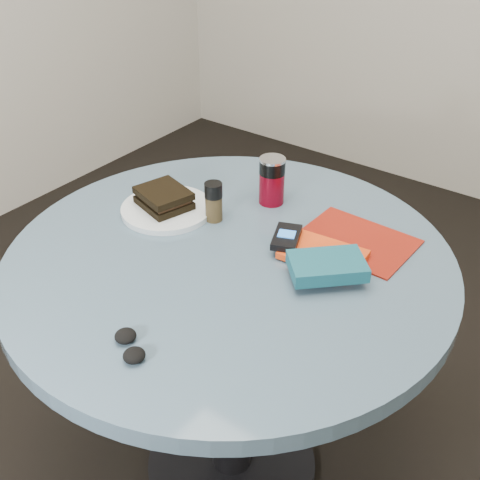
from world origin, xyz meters
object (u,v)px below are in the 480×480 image
Objects in this scene: sandwich at (164,198)px; pepper_grinder at (214,201)px; magazine at (356,241)px; red_book at (323,254)px; mp3_player at (287,237)px; headphones at (130,345)px; table at (230,311)px; novel at (327,266)px; soda_can at (272,181)px; plate at (167,209)px.

sandwich is 0.13m from pepper_grinder.
red_book is at bearing -102.76° from magazine.
mp3_player reaches higher than headphones.
headphones is at bearing -83.71° from table.
novel is at bearing 12.22° from table.
headphones is (-0.05, -0.44, -0.02)m from mp3_player.
magazine is (0.32, 0.12, -0.05)m from pepper_grinder.
table is 0.27m from red_book.
magazine is 0.17m from mp3_player.
soda_can is at bearing 102.29° from table.
table is 6.47× the size of novel.
red_book is 0.08m from novel.
sandwich is 0.27m from soda_can.
plate is at bearing -178.14° from red_book.
sandwich is 0.48m from magazine.
table is 8.21× the size of soda_can.
magazine is 1.43× the size of red_book.
novel is 1.50× the size of headphones.
soda_can is (-0.05, 0.25, 0.22)m from table.
red_book is at bearing 31.58° from table.
pepper_grinder is at bearing 109.50° from headphones.
soda_can is (0.18, 0.19, 0.05)m from plate.
novel reaches higher than red_book.
sandwich is 0.42m from red_book.
table is 6.72× the size of sandwich.
sandwich is at bearing -172.91° from mp3_player.
sandwich reaches higher than mp3_player.
headphones is at bearing -55.78° from plate.
magazine is (0.44, 0.16, -0.00)m from plate.
pepper_grinder is 0.88× the size of mp3_player.
red_book is at bearing 7.04° from plate.
plate is 0.13m from pepper_grinder.
pepper_grinder is (0.13, 0.04, 0.01)m from sandwich.
sandwich is at bearing -178.26° from red_book.
table is 0.26m from pepper_grinder.
magazine is at bearing 44.56° from mp3_player.
headphones reaches higher than table.
magazine is (0.45, 0.16, -0.03)m from sandwich.
table is at bearing 148.27° from novel.
sandwich is 1.33× the size of mp3_player.
red_book is (0.18, 0.11, 0.18)m from table.
soda_can is 1.09× the size of mp3_player.
sandwich reaches higher than magazine.
sandwich is at bearing 166.75° from table.
magazine is at bearing 70.06° from red_book.
red_book is (0.30, 0.01, -0.04)m from pepper_grinder.
headphones reaches higher than magazine.
soda_can reaches higher than table.
plate is 2.01× the size of mp3_player.
table is 5.72× the size of red_book.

